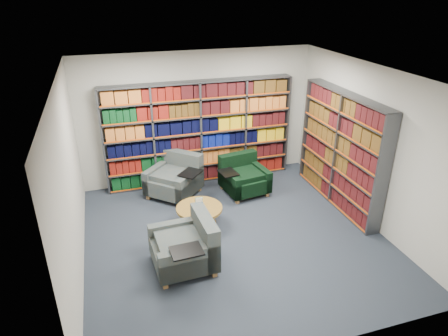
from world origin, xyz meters
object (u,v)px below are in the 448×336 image
object	(u,v)px
chair_teal_left	(176,178)
chair_teal_front	(189,247)
coffee_table	(199,211)
chair_green_right	(243,177)

from	to	relation	value
chair_teal_left	chair_teal_front	world-z (taller)	chair_teal_left
coffee_table	chair_teal_front	bearing A→B (deg)	-112.31
chair_green_right	chair_teal_front	distance (m)	2.63
chair_teal_front	coffee_table	xyz separation A→B (m)	(0.42, 1.03, -0.02)
chair_green_right	coffee_table	world-z (taller)	chair_green_right
chair_teal_front	chair_teal_left	bearing A→B (deg)	83.61
chair_teal_front	coffee_table	distance (m)	1.11
coffee_table	chair_green_right	bearing A→B (deg)	41.23
coffee_table	chair_teal_left	bearing A→B (deg)	96.47
chair_teal_left	coffee_table	size ratio (longest dim) A/B	1.57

